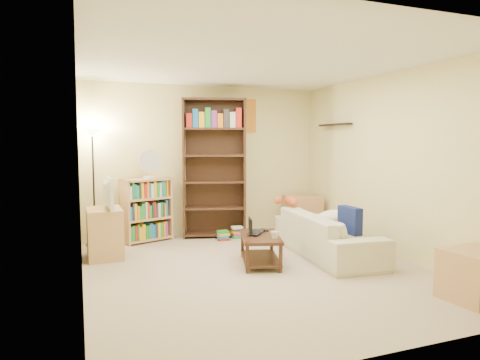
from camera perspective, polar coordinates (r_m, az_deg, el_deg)
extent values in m
plane|color=beige|center=(5.34, 2.29, -11.95)|extent=(4.50, 4.50, 0.00)
cube|color=beige|center=(7.24, -4.67, 2.55)|extent=(4.00, 0.04, 2.50)
cube|color=beige|center=(3.18, 18.43, -0.80)|extent=(4.00, 0.04, 2.50)
cube|color=beige|center=(4.71, -20.65, 0.94)|extent=(0.04, 4.50, 2.50)
cube|color=beige|center=(6.18, 19.66, 1.86)|extent=(0.04, 4.50, 2.50)
cube|color=white|center=(5.20, 2.39, 15.45)|extent=(4.00, 4.50, 0.04)
cube|color=red|center=(7.47, 0.69, 8.55)|extent=(0.40, 0.02, 0.58)
cube|color=black|center=(7.18, 12.52, 7.22)|extent=(0.12, 0.80, 0.03)
imported|color=beige|center=(6.09, 11.53, -7.08)|extent=(2.15, 1.14, 0.59)
cube|color=navy|center=(5.71, 14.43, -5.21)|extent=(0.12, 0.39, 0.35)
ellipsoid|color=white|center=(6.16, 12.56, -4.98)|extent=(0.54, 0.39, 0.23)
ellipsoid|color=#C9562A|center=(6.62, 6.82, -2.80)|extent=(0.38, 0.20, 0.15)
sphere|color=#C9562A|center=(6.54, 5.10, -2.70)|extent=(0.13, 0.13, 0.13)
cube|color=#3D2117|center=(5.51, 2.73, -7.56)|extent=(0.69, 0.95, 0.04)
cube|color=#3D2117|center=(5.58, 2.72, -10.40)|extent=(0.66, 0.90, 0.03)
cube|color=#3D2117|center=(5.17, 0.98, -10.34)|extent=(0.04, 0.04, 0.38)
cube|color=#3D2117|center=(5.22, 5.43, -10.21)|extent=(0.04, 0.04, 0.38)
cube|color=#3D2117|center=(5.90, 0.33, -8.42)|extent=(0.04, 0.04, 0.38)
cube|color=#3D2117|center=(5.94, 4.23, -8.34)|extent=(0.04, 0.04, 0.38)
imported|color=black|center=(5.58, 2.64, -7.07)|extent=(0.60, 0.60, 0.03)
cube|color=white|center=(5.55, 1.38, -6.10)|extent=(0.09, 0.27, 0.19)
imported|color=silver|center=(5.30, 4.66, -7.35)|extent=(0.20, 0.20, 0.10)
cube|color=black|center=(5.79, 3.33, -6.67)|extent=(0.05, 0.15, 0.02)
cube|color=tan|center=(6.11, -17.59, -6.76)|extent=(0.46, 0.63, 0.67)
imported|color=black|center=(6.03, -17.73, -1.68)|extent=(0.73, 0.12, 0.42)
cube|color=#3C2317|center=(7.02, -3.47, 1.53)|extent=(1.07, 0.60, 2.27)
cube|color=tan|center=(6.90, -12.32, -3.94)|extent=(0.83, 0.55, 1.00)
cylinder|color=silver|center=(6.83, -11.92, 0.34)|extent=(0.20, 0.20, 0.04)
cylinder|color=silver|center=(6.82, -11.93, 1.18)|extent=(0.02, 0.02, 0.20)
cylinder|color=silver|center=(6.79, -11.92, 2.51)|extent=(0.35, 0.06, 0.35)
cylinder|color=black|center=(6.93, -18.72, -8.14)|extent=(0.26, 0.26, 0.03)
cylinder|color=black|center=(6.79, -18.91, -1.38)|extent=(0.03, 0.03, 1.67)
cone|color=#FFF5C6|center=(6.76, -19.12, 5.98)|extent=(0.30, 0.30, 0.13)
cube|color=tan|center=(7.59, 8.31, -4.47)|extent=(0.59, 0.59, 0.63)
cube|color=tan|center=(4.92, 29.00, -11.01)|extent=(0.64, 0.55, 0.50)
cube|color=red|center=(6.89, -2.24, -7.40)|extent=(0.18, 0.14, 0.16)
cube|color=#1966B2|center=(7.06, -0.39, -6.95)|extent=(0.18, 0.14, 0.19)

